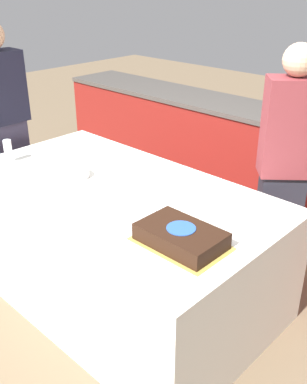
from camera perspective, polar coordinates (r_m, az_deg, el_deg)
The scene contains 9 objects.
ground_plane at distance 3.18m, azimuth -4.78°, elevation -12.05°, with size 14.00×14.00×0.00m, color #7A664C.
back_counter at distance 4.10m, azimuth 12.63°, elevation 3.95°, with size 4.40×0.58×0.92m.
dining_table at distance 2.96m, azimuth -5.05°, elevation -6.25°, with size 2.09×1.19×0.76m.
cake at distance 2.20m, azimuth 3.49°, elevation -5.64°, with size 0.45×0.30×0.09m.
plate_stack at distance 2.97m, azimuth -10.04°, elevation 2.33°, with size 0.20×0.20×0.04m.
wine_glass at distance 3.30m, azimuth -18.04°, elevation 5.45°, with size 0.07×0.07×0.16m.
side_plate_near_cake at distance 2.37m, azimuth 8.97°, elevation -4.56°, with size 0.19×0.19×0.00m.
person_cutting_cake at distance 2.94m, azimuth 16.27°, elevation 2.68°, with size 0.37×0.36×1.61m.
person_seated_left at distance 3.73m, azimuth -18.58°, elevation 7.76°, with size 0.22×0.40×1.67m.
Camera 1 is at (1.91, -1.63, 1.96)m, focal length 42.00 mm.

